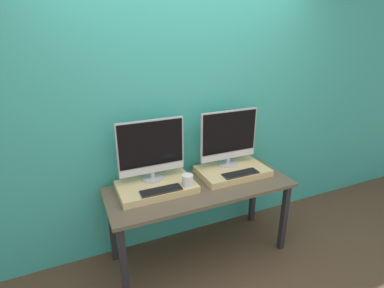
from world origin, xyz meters
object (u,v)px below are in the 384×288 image
(monitor_right, at_px, (229,137))
(keyboard_right, at_px, (241,173))
(monitor_left, at_px, (151,149))
(mug, at_px, (188,180))
(keyboard_left, at_px, (161,190))

(monitor_right, relative_size, keyboard_right, 1.69)
(monitor_left, relative_size, keyboard_right, 1.69)
(monitor_left, distance_m, keyboard_right, 0.83)
(monitor_left, bearing_deg, mug, -45.02)
(keyboard_right, bearing_deg, monitor_left, 162.82)
(mug, height_order, monitor_right, monitor_right)
(monitor_left, height_order, keyboard_right, monitor_left)
(keyboard_left, height_order, mug, mug)
(monitor_right, bearing_deg, monitor_left, 180.00)
(keyboard_right, bearing_deg, keyboard_left, 180.00)
(keyboard_left, distance_m, monitor_right, 0.83)
(keyboard_left, relative_size, monitor_right, 0.59)
(monitor_right, bearing_deg, keyboard_right, -90.00)
(monitor_left, height_order, keyboard_left, monitor_left)
(mug, distance_m, monitor_right, 0.61)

